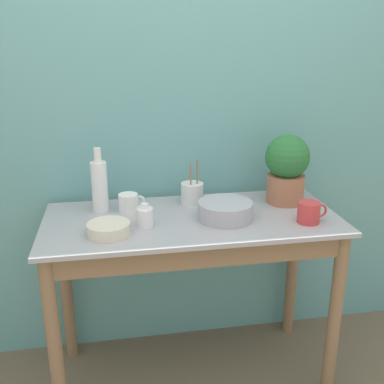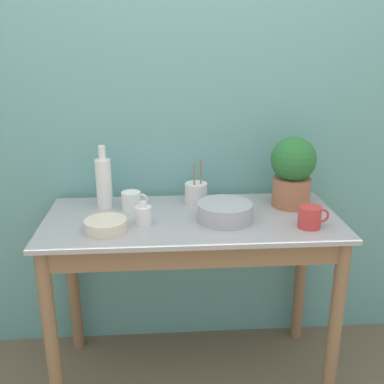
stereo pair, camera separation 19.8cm
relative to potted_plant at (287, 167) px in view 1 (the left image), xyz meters
name	(u,v)px [view 1 (the left image)]	position (x,y,z in m)	size (l,w,h in m)	color
wall_back	(180,127)	(-0.48, 0.24, 0.17)	(6.00, 0.05, 2.40)	#609E9E
counter_table	(193,256)	(-0.48, -0.14, -0.36)	(1.33, 0.60, 0.85)	#846647
potted_plant	(287,167)	(0.00, 0.00, 0.00)	(0.21, 0.21, 0.34)	#A36647
bowl_wash_large	(225,210)	(-0.34, -0.16, -0.14)	(0.24, 0.24, 0.08)	#A8A8B2
bottle_tall	(100,185)	(-0.89, 0.04, -0.05)	(0.07, 0.07, 0.30)	white
bottle_short	(145,217)	(-0.70, -0.18, -0.14)	(0.07, 0.07, 0.10)	white
mug_white	(129,203)	(-0.76, 0.00, -0.14)	(0.12, 0.09, 0.09)	white
mug_red	(309,212)	(0.01, -0.26, -0.13)	(0.13, 0.10, 0.09)	#C63838
bowl_small_cream	(109,229)	(-0.85, -0.24, -0.15)	(0.18, 0.18, 0.05)	beige
utensil_cup	(192,193)	(-0.45, 0.06, -0.13)	(0.11, 0.11, 0.22)	silver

